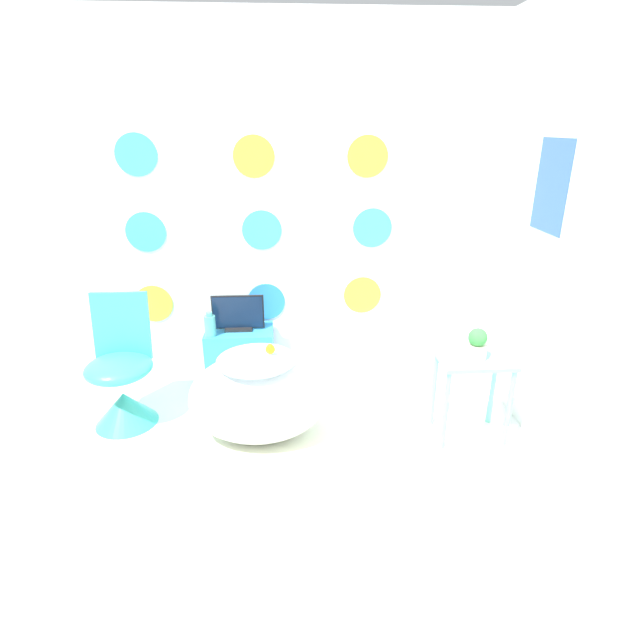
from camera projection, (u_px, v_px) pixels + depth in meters
ground_plane at (247, 560)px, 2.31m from camera, size 12.00×12.00×0.00m
wall_back_dotted at (259, 209)px, 3.67m from camera, size 4.48×0.05×2.60m
wall_right at (559, 232)px, 2.84m from camera, size 0.06×2.96×2.60m
rug at (260, 453)px, 3.05m from camera, size 0.95×0.98×0.01m
bathtub at (258, 397)px, 3.12m from camera, size 0.86×0.59×0.57m
rubber_duck at (270, 349)px, 3.04m from camera, size 0.06×0.07×0.07m
chair at (122, 386)px, 3.29m from camera, size 0.43×0.43×0.87m
tv_cabinet at (241, 355)px, 3.85m from camera, size 0.50×0.34×0.43m
tv at (238, 315)px, 3.73m from camera, size 0.39×0.12×0.27m
vase at (210, 325)px, 3.63m from camera, size 0.08×0.08×0.18m
side_table at (473, 375)px, 3.09m from camera, size 0.45×0.31×0.55m
potted_plant_left at (477, 345)px, 3.01m from camera, size 0.13×0.13×0.20m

